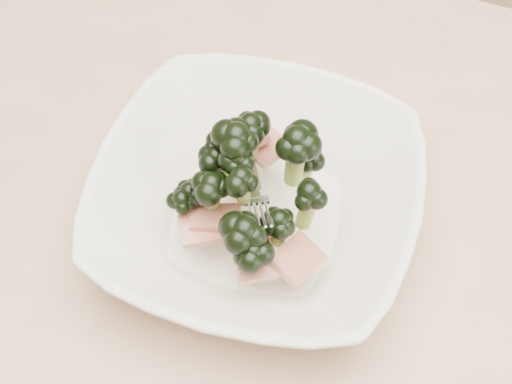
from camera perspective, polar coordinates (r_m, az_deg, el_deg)
dining_table at (r=0.74m, az=4.31°, el=-9.22°), size 1.20×0.80×0.75m
broccoli_dish at (r=0.64m, az=-0.05°, el=-0.53°), size 0.31×0.31×0.13m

